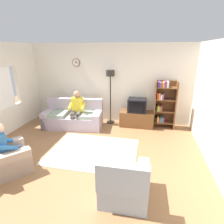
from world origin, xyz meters
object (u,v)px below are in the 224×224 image
at_px(floor_lamp, 110,82).
at_px(armchair_near_bookshelf, 125,184).
at_px(tv_stand, 137,119).
at_px(tv, 137,105).
at_px(person_in_left_armchair, 6,145).
at_px(armchair_near_window, 4,160).
at_px(person_on_couch, 77,108).
at_px(couch, 73,118).
at_px(bookshelf, 163,104).

bearing_deg(floor_lamp, armchair_near_bookshelf, -73.66).
relative_size(tv_stand, tv, 1.83).
relative_size(tv, armchair_near_bookshelf, 0.67).
distance_m(tv_stand, person_in_left_armchair, 3.90).
bearing_deg(person_in_left_armchair, armchair_near_window, -129.32).
bearing_deg(person_on_couch, floor_lamp, 36.12).
xyz_separation_m(tv_stand, floor_lamp, (-0.93, 0.10, 1.19)).
bearing_deg(couch, armchair_near_bookshelf, -52.40).
bearing_deg(armchair_near_bookshelf, bookshelf, 76.76).
bearing_deg(bookshelf, person_in_left_armchair, -137.01).
relative_size(tv_stand, bookshelf, 0.70).
xyz_separation_m(tv_stand, armchair_near_window, (-2.52, -3.08, 0.03)).
bearing_deg(person_on_couch, couch, 150.33).
bearing_deg(floor_lamp, person_in_left_armchair, -116.22).
relative_size(bookshelf, floor_lamp, 0.84).
xyz_separation_m(tv, bookshelf, (0.84, 0.09, 0.08)).
height_order(armchair_near_window, armchair_near_bookshelf, same).
bearing_deg(armchair_near_bookshelf, person_on_couch, 126.12).
xyz_separation_m(bookshelf, armchair_near_window, (-3.36, -3.15, -0.53)).
xyz_separation_m(bookshelf, armchair_near_bookshelf, (-0.78, -3.34, -0.53)).
bearing_deg(tv, armchair_near_bookshelf, -89.05).
height_order(armchair_near_window, person_on_couch, person_on_couch).
height_order(tv_stand, floor_lamp, floor_lamp).
bearing_deg(bookshelf, armchair_near_window, -136.86).
height_order(tv, person_on_couch, person_on_couch).
height_order(couch, tv_stand, couch).
distance_m(bookshelf, person_on_couch, 2.81).
bearing_deg(armchair_near_window, couch, 80.42).
bearing_deg(person_in_left_armchair, tv, 50.46).
xyz_separation_m(armchair_near_window, armchair_near_bookshelf, (2.57, -0.19, 0.00)).
bearing_deg(tv_stand, couch, -166.74).
bearing_deg(person_in_left_armchair, bookshelf, 42.99).
relative_size(floor_lamp, armchair_near_window, 1.56).
distance_m(tv, armchair_near_bookshelf, 3.27).
height_order(couch, floor_lamp, floor_lamp).
bearing_deg(tv_stand, bookshelf, 4.76).
bearing_deg(armchair_near_window, tv, 50.47).
relative_size(couch, tv, 3.31).
bearing_deg(couch, floor_lamp, 27.14).
height_order(tv_stand, person_on_couch, person_on_couch).
distance_m(tv_stand, armchair_near_window, 3.98).
distance_m(tv, person_on_couch, 1.98).
distance_m(tv_stand, bookshelf, 1.01).
distance_m(tv, floor_lamp, 1.18).
relative_size(tv, floor_lamp, 0.32).
xyz_separation_m(couch, tv_stand, (2.08, 0.49, -0.05)).
xyz_separation_m(couch, armchair_near_window, (-0.44, -2.59, -0.02)).
bearing_deg(bookshelf, tv_stand, -175.24).
bearing_deg(tv, tv_stand, 90.00).
height_order(tv, armchair_near_window, tv).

